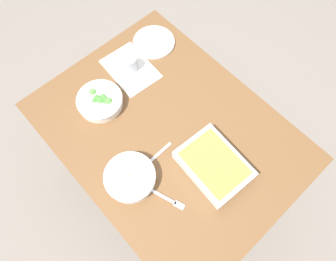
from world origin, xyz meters
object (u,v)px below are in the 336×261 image
at_px(broccoli_bowl, 100,101).
at_px(fork_on_table, 168,199).
at_px(stew_bowl, 130,177).
at_px(side_plate, 154,42).
at_px(baking_dish, 214,165).
at_px(spoon_by_stew, 152,160).
at_px(drink_cup, 130,64).

relative_size(broccoli_bowl, fork_on_table, 1.26).
xyz_separation_m(stew_bowl, side_plate, (-0.49, 0.56, -0.03)).
relative_size(baking_dish, fork_on_table, 1.81).
relative_size(stew_bowl, broccoli_bowl, 1.01).
bearing_deg(stew_bowl, side_plate, 130.94).
height_order(stew_bowl, spoon_by_stew, stew_bowl).
distance_m(drink_cup, spoon_by_stew, 0.50).
xyz_separation_m(broccoli_bowl, spoon_by_stew, (0.38, -0.01, -0.03)).
height_order(broccoli_bowl, side_plate, broccoli_bowl).
height_order(stew_bowl, fork_on_table, stew_bowl).
height_order(stew_bowl, side_plate, stew_bowl).
relative_size(baking_dish, side_plate, 1.43).
distance_m(stew_bowl, baking_dish, 0.36).
distance_m(stew_bowl, spoon_by_stew, 0.13).
bearing_deg(drink_cup, baking_dish, -5.84).
distance_m(stew_bowl, fork_on_table, 0.19).
distance_m(spoon_by_stew, fork_on_table, 0.19).
bearing_deg(side_plate, baking_dish, -20.96).
relative_size(spoon_by_stew, fork_on_table, 1.01).
relative_size(baking_dish, drink_cup, 3.69).
height_order(baking_dish, side_plate, baking_dish).
bearing_deg(drink_cup, side_plate, 102.86).
height_order(stew_bowl, broccoli_bowl, broccoli_bowl).
height_order(drink_cup, fork_on_table, drink_cup).
distance_m(baking_dish, fork_on_table, 0.24).
relative_size(side_plate, fork_on_table, 1.27).
xyz_separation_m(baking_dish, spoon_by_stew, (-0.20, -0.17, -0.03)).
distance_m(drink_cup, side_plate, 0.21).
xyz_separation_m(broccoli_bowl, drink_cup, (-0.06, 0.23, 0.01)).
bearing_deg(broccoli_bowl, fork_on_table, -7.49).
relative_size(drink_cup, fork_on_table, 0.49).
bearing_deg(stew_bowl, drink_cup, 140.54).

